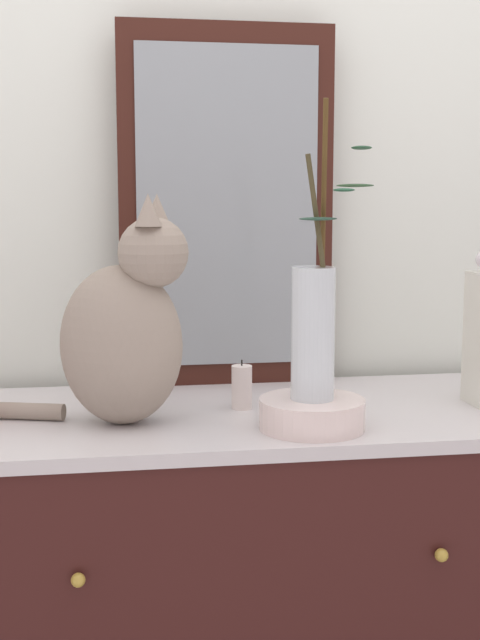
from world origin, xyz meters
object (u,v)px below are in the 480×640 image
Objects in this scene: vase_glass_clear at (314,324)px; mirror_leaning at (227,207)px; cat_sitting at (125,330)px; bowl_porcelain at (312,414)px; candle_pillar at (242,387)px; sideboard at (240,629)px.

mirror_leaning is at bearing 103.52° from vase_glass_clear.
vase_glass_clear is (0.10, -0.41, -0.20)m from mirror_leaning.
cat_sitting is 2.33× the size of bowl_porcelain.
cat_sitting is at bearing 164.80° from vase_glass_clear.
cat_sitting is at bearing 164.91° from bowl_porcelain.
candle_pillar is (-0.10, 0.17, -0.15)m from vase_glass_clear.
mirror_leaning is at bearing 87.50° from sideboard.
bowl_porcelain is 0.37× the size of vase_glass_clear.
bowl_porcelain is (0.11, -0.16, 0.49)m from sideboard.
sideboard is 0.53m from bowl_porcelain.
vase_glass_clear is 5.34× the size of candle_pillar.
mirror_leaning is at bearing 103.27° from bowl_porcelain.
bowl_porcelain reaches higher than sideboard.
bowl_porcelain is 0.16m from vase_glass_clear.
sideboard is 3.15× the size of cat_sitting.
sideboard is 14.38× the size of candle_pillar.
vase_glass_clear is (0.33, -0.09, 0.02)m from cat_sitting.
mirror_leaning is 0.47m from vase_glass_clear.
bowl_porcelain is at bearing 149.76° from vase_glass_clear.
mirror_leaning reaches higher than bowl_porcelain.
cat_sitting is 0.85× the size of vase_glass_clear.
cat_sitting is 4.56× the size of candle_pillar.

